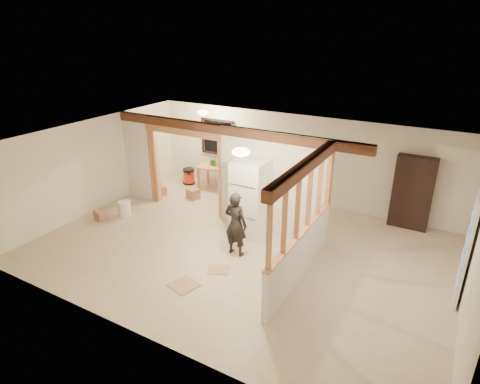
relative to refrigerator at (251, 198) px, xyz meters
The scene contains 30 objects.
floor 1.22m from the refrigerator, 79.12° to the right, with size 9.00×6.50×0.01m, color #C4AE92.
ceiling 1.74m from the refrigerator, 79.12° to the right, with size 9.00×6.50×0.01m, color white.
wall_back 2.51m from the refrigerator, 86.62° to the left, with size 9.00×0.01×2.50m, color silver.
wall_front 4.03m from the refrigerator, 87.90° to the right, with size 9.00×0.01×2.50m, color silver.
wall_left 4.43m from the refrigerator, behind, with size 0.01×6.50×2.50m, color silver.
wall_right 4.72m from the refrigerator, ahead, with size 0.01×6.50×2.50m, color silver.
partition_left_stub 3.94m from the refrigerator, behind, with size 0.90×0.12×2.50m, color silver.
partition_center 0.64m from the refrigerator, 51.47° to the left, with size 2.80×0.12×2.50m, color silver.
doorway_frame 2.30m from the refrigerator, 169.06° to the left, with size 2.46×0.14×2.20m, color tan.
header_beam_back 1.73m from the refrigerator, 152.95° to the left, with size 7.00×0.18×0.22m, color brown.
header_beam_right 2.55m from the refrigerator, 33.69° to the right, with size 0.18×3.30×0.22m, color brown.
pony_wall 2.14m from the refrigerator, 33.69° to the right, with size 0.12×3.20×1.00m, color silver.
stud_partition 2.22m from the refrigerator, 33.69° to the right, with size 0.14×3.20×1.32m, color tan.
window_back 3.49m from the refrigerator, 135.56° to the left, with size 1.12×0.10×1.10m, color black.
french_door 4.58m from the refrigerator, ahead, with size 0.12×0.86×2.00m, color white.
ceiling_dome_main 2.04m from the refrigerator, 70.54° to the right, with size 0.36×0.36×0.16m, color #FFEABF.
ceiling_dome_util 3.20m from the refrigerator, 146.87° to the left, with size 0.32×0.32×0.14m, color #FFEABF.
hanging_bulb 2.38m from the refrigerator, 155.73° to the left, with size 0.07×0.07×0.07m, color #FFD88C.
refrigerator is the anchor object (origin of this frame).
woman 1.05m from the refrigerator, 80.03° to the right, with size 0.54×0.35×1.48m, color #2B2829.
work_table 2.99m from the refrigerator, 137.70° to the left, with size 1.23×0.62×0.78m, color tan.
potted_plant 3.04m from the refrigerator, 139.96° to the left, with size 0.31×0.27×0.35m, color #245A20.
shop_vac 3.89m from the refrigerator, 149.14° to the left, with size 0.40×0.40×0.52m, color #B52912.
bookshelf 4.01m from the refrigerator, 34.33° to the left, with size 0.93×0.31×1.86m, color black.
bucket 3.55m from the refrigerator, 166.40° to the right, with size 0.33×0.33×0.42m, color silver.
box_util_a 2.81m from the refrigerator, 156.86° to the left, with size 0.34×0.29×0.29m, color #A06D4D.
box_util_b 3.65m from the refrigerator, 167.53° to the left, with size 0.30×0.30×0.28m, color #A06D4D.
box_front 4.06m from the refrigerator, 161.08° to the right, with size 0.32×0.26×0.26m, color #A06D4D.
floor_panel_near 2.73m from the refrigerator, 92.52° to the right, with size 0.49×0.49×0.02m, color tan.
floor_panel_far 2.00m from the refrigerator, 83.61° to the right, with size 0.46×0.36×0.01m, color tan.
Camera 1 is at (3.94, -6.98, 4.74)m, focal length 30.00 mm.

